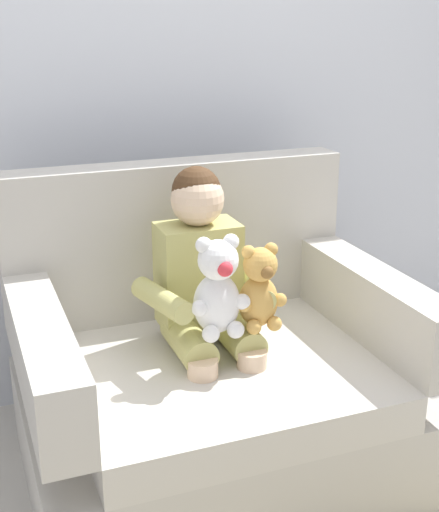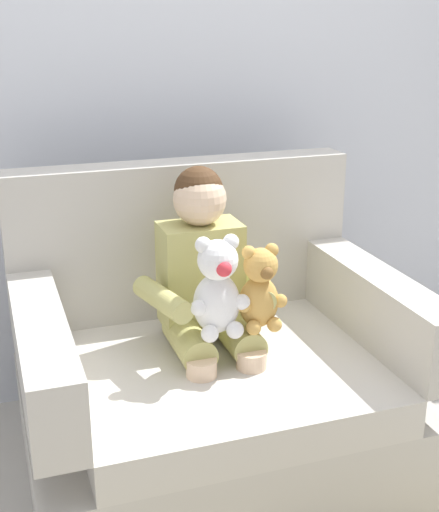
{
  "view_description": "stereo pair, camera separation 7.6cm",
  "coord_description": "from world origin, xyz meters",
  "px_view_note": "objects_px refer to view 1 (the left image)",
  "views": [
    {
      "loc": [
        -0.72,
        -1.88,
        1.48
      ],
      "look_at": [
        -0.01,
        -0.05,
        0.79
      ],
      "focal_mm": 49.43,
      "sensor_mm": 36.0,
      "label": 1
    },
    {
      "loc": [
        -0.64,
        -1.91,
        1.48
      ],
      "look_at": [
        -0.01,
        -0.05,
        0.79
      ],
      "focal_mm": 49.43,
      "sensor_mm": 36.0,
      "label": 2
    }
  ],
  "objects_px": {
    "armchair": "(211,383)",
    "plush_honey": "(260,289)",
    "seated_child": "(205,285)",
    "plush_white": "(218,289)"
  },
  "relations": [
    {
      "from": "armchair",
      "to": "plush_honey",
      "type": "relative_size",
      "value": 4.49
    },
    {
      "from": "seated_child",
      "to": "armchair",
      "type": "bearing_deg",
      "value": -71.0
    },
    {
      "from": "seated_child",
      "to": "plush_white",
      "type": "bearing_deg",
      "value": -88.98
    },
    {
      "from": "armchair",
      "to": "plush_honey",
      "type": "distance_m",
      "value": 0.4
    },
    {
      "from": "plush_honey",
      "to": "armchair",
      "type": "bearing_deg",
      "value": 134.62
    },
    {
      "from": "armchair",
      "to": "plush_white",
      "type": "relative_size",
      "value": 3.89
    },
    {
      "from": "plush_white",
      "to": "plush_honey",
      "type": "bearing_deg",
      "value": -23.46
    },
    {
      "from": "armchair",
      "to": "seated_child",
      "type": "relative_size",
      "value": 1.47
    },
    {
      "from": "plush_honey",
      "to": "plush_white",
      "type": "bearing_deg",
      "value": 179.25
    },
    {
      "from": "armchair",
      "to": "seated_child",
      "type": "bearing_deg",
      "value": 102.8
    }
  ]
}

